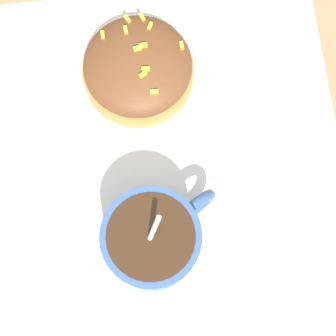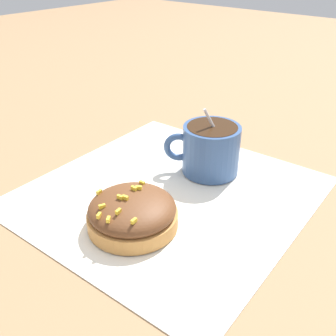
# 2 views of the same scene
# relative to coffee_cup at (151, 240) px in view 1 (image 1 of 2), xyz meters

# --- Properties ---
(ground_plane) EXTENTS (3.00, 3.00, 0.00)m
(ground_plane) POSITION_rel_coffee_cup_xyz_m (0.08, -0.01, -0.04)
(ground_plane) COLOR #93704C
(paper_napkin) EXTENTS (0.35, 0.34, 0.00)m
(paper_napkin) POSITION_rel_coffee_cup_xyz_m (0.08, -0.01, -0.04)
(paper_napkin) COLOR white
(paper_napkin) RESTS_ON ground_plane
(coffee_cup) EXTENTS (0.08, 0.09, 0.09)m
(coffee_cup) POSITION_rel_coffee_cup_xyz_m (0.00, 0.00, 0.00)
(coffee_cup) COLOR #335184
(coffee_cup) RESTS_ON paper_napkin
(frosted_pastry) EXTENTS (0.10, 0.10, 0.04)m
(frosted_pastry) POSITION_rel_coffee_cup_xyz_m (0.16, 0.00, -0.02)
(frosted_pastry) COLOR #C18442
(frosted_pastry) RESTS_ON paper_napkin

